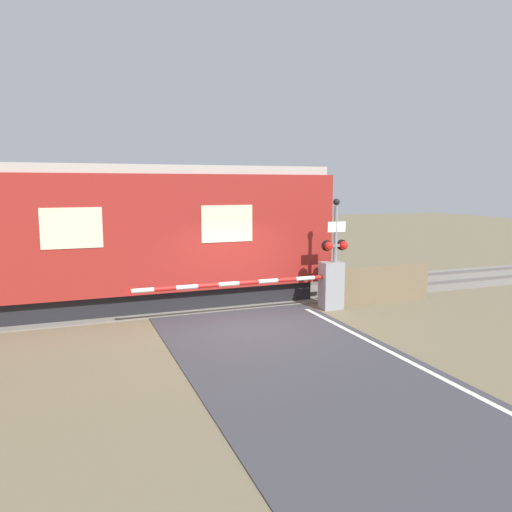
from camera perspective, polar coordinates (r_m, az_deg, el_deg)
name	(u,v)px	position (r m, az deg, el deg)	size (l,w,h in m)	color
ground_plane	(252,326)	(12.44, -0.51, -8.05)	(80.00, 80.00, 0.00)	#6B6047
track_bed	(215,298)	(15.38, -4.70, -4.83)	(36.00, 3.20, 0.13)	slate
train	(72,238)	(14.47, -20.34, 1.98)	(14.57, 2.76, 4.00)	black
crossing_barrier	(317,285)	(13.95, 7.02, -3.32)	(5.89, 0.44, 1.34)	gray
signal_post	(336,247)	(14.00, 9.08, 1.03)	(0.78, 0.26, 3.09)	gray
roadside_fence	(386,284)	(15.32, 14.63, -3.11)	(3.01, 0.06, 1.10)	#726047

